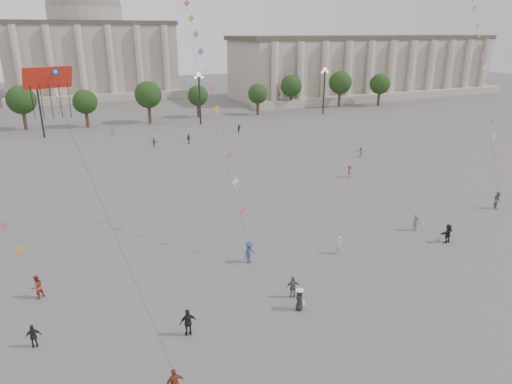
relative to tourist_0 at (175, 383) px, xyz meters
name	(u,v)px	position (x,y,z in m)	size (l,w,h in m)	color
ground	(313,334)	(9.54, 1.59, -0.91)	(360.00, 360.00, 0.00)	#4F4C4A
hall_east	(367,66)	(84.54, 95.48, 7.52)	(84.00, 26.22, 17.20)	#A89E8D
hall_central	(89,46)	(9.54, 130.81, 13.32)	(48.30, 34.30, 35.50)	#A89E8D
tree_row	(119,98)	(9.54, 79.59, 4.49)	(137.12, 5.12, 8.00)	#38271C
lamp_post_mid_west	(38,97)	(-5.46, 71.59, 6.44)	(2.00, 0.90, 10.65)	#262628
lamp_post_mid_east	(199,89)	(24.54, 71.59, 6.44)	(2.00, 0.90, 10.65)	#262628
lamp_post_far_east	(324,82)	(54.54, 71.59, 6.44)	(2.00, 0.90, 10.65)	#262628
person_crowd_0	(189,139)	(17.32, 55.97, -0.04)	(1.01, 0.42, 1.73)	navy
person_crowd_3	(448,233)	(27.90, 8.16, 0.00)	(1.67, 0.53, 1.81)	black
person_crowd_4	(113,131)	(6.42, 68.83, -0.17)	(1.38, 0.44, 1.48)	#AFAFAB
person_crowd_6	(416,223)	(27.10, 11.37, -0.05)	(1.11, 0.64, 1.72)	slate
person_crowd_7	(361,152)	(39.04, 36.22, -0.07)	(1.56, 0.50, 1.68)	#B8B9B4
person_crowd_8	(350,171)	(31.36, 28.38, -0.08)	(1.07, 0.61, 1.65)	#9C2A35
person_crowd_9	(239,128)	(28.87, 61.11, -0.17)	(1.37, 0.44, 1.48)	black
person_crowd_12	(154,142)	(11.39, 56.26, -0.14)	(1.42, 0.45, 1.54)	slate
person_crowd_13	(339,245)	(17.46, 10.41, -0.07)	(0.61, 0.40, 1.67)	beige
tourist_0	(175,383)	(0.00, 0.00, 0.00)	(1.06, 0.44, 1.82)	brown
tourist_1	(188,322)	(2.17, 4.85, 0.03)	(1.10, 0.46, 1.88)	black
tourist_3	(293,287)	(10.41, 5.94, -0.05)	(1.00, 0.42, 1.71)	#5D5D61
tourist_4	(34,336)	(-6.86, 7.65, -0.12)	(0.92, 0.38, 1.58)	black
kite_flyer_0	(37,287)	(-6.65, 13.61, 0.01)	(0.89, 0.70, 1.84)	#A1332B
kite_flyer_1	(249,252)	(9.65, 12.17, 0.05)	(1.23, 0.71, 1.91)	navy
kite_flyer_2	(497,200)	(39.51, 12.30, 0.06)	(0.95, 0.74, 1.94)	slate
hat_person	(300,299)	(10.07, 4.37, -0.06)	(0.92, 0.91, 1.69)	black
dragon_kite	(51,95)	(-3.88, 4.25, 14.79)	(3.10, 2.68, 15.99)	red
kite_train_east	(479,39)	(50.93, 27.82, 16.57)	(21.58, 28.57, 46.65)	#3F3F3F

